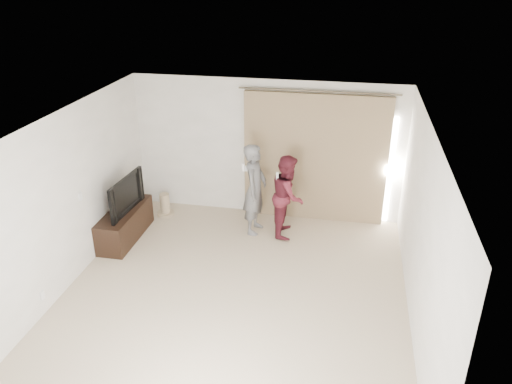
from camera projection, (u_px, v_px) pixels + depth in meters
The scene contains 10 objects.
floor at pixel (234, 295), 7.35m from camera, with size 5.50×5.50×0.00m, color #C0AD90.
wall_back at pixel (267, 149), 9.24m from camera, with size 5.00×0.04×2.60m, color white.
wall_left at pixel (64, 202), 7.23m from camera, with size 0.04×5.50×2.60m.
ceiling at pixel (230, 126), 6.25m from camera, with size 5.00×5.50×0.01m, color white.
curtain at pixel (315, 159), 9.06m from camera, with size 2.80×0.11×2.46m.
tv_console at pixel (125, 224), 8.76m from camera, with size 0.49×1.41×0.54m, color black.
tv at pixel (121, 194), 8.51m from camera, with size 1.10×0.14×0.63m, color black.
scratching_post at pixel (165, 206), 9.59m from camera, with size 0.33×0.33×0.44m.
person_man at pixel (255, 189), 8.76m from camera, with size 0.45×0.64×1.66m.
person_woman at pixel (288, 195), 8.72m from camera, with size 0.59×0.75×1.49m.
Camera 1 is at (1.48, -5.83, 4.50)m, focal length 35.00 mm.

